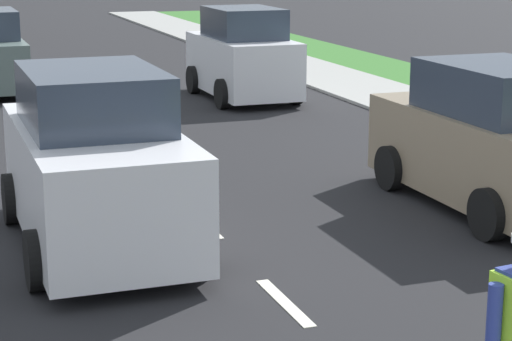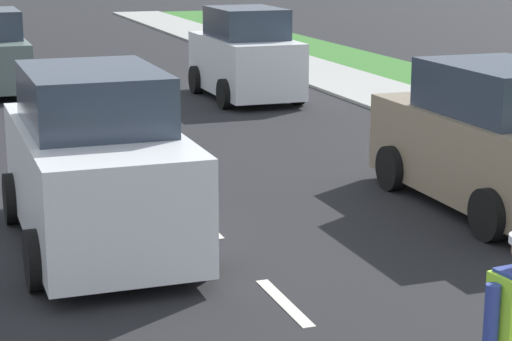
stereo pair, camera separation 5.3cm
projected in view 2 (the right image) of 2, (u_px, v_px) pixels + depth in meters
ground_plane at (67, 90)px, 23.99m from camera, size 96.00×96.00×0.00m
lane_center_line at (46, 69)px, 27.84m from camera, size 0.14×46.40×0.01m
car_parked_curbside at (497, 142)px, 13.30m from camera, size 2.07×4.28×2.05m
car_oncoming_lead at (96, 165)px, 11.64m from camera, size 2.06×4.29×2.19m
car_parked_far at (245, 57)px, 22.49m from camera, size 1.97×3.82×2.16m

